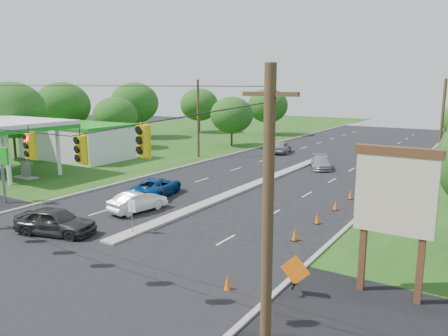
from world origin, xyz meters
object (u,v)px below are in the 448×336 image
Objects in this scene: gas_station at (66,138)px; black_sedan at (55,221)px; white_sedan at (138,202)px; blue_pickup at (157,187)px; pylon_sign at (404,201)px.

black_sedan is at bearing -39.77° from gas_station.
black_sedan is 1.14× the size of white_sedan.
black_sedan is 0.90× the size of blue_pickup.
black_sedan reaches higher than white_sedan.
blue_pickup is (-19.02, 7.32, -3.28)m from pylon_sign.
black_sedan is 6.04m from white_sedan.
blue_pickup is at bearing 158.94° from pylon_sign.
pylon_sign reaches higher than blue_pickup.
blue_pickup is (18.93, -6.72, -1.86)m from gas_station.
pylon_sign is 18.46m from black_sedan.
black_sedan is (-17.99, -2.57, -3.21)m from pylon_sign.
gas_station is 23.31m from white_sedan.
white_sedan is 0.79× the size of blue_pickup.
blue_pickup is (-1.03, 9.89, -0.08)m from black_sedan.
white_sedan is 4.26m from blue_pickup.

